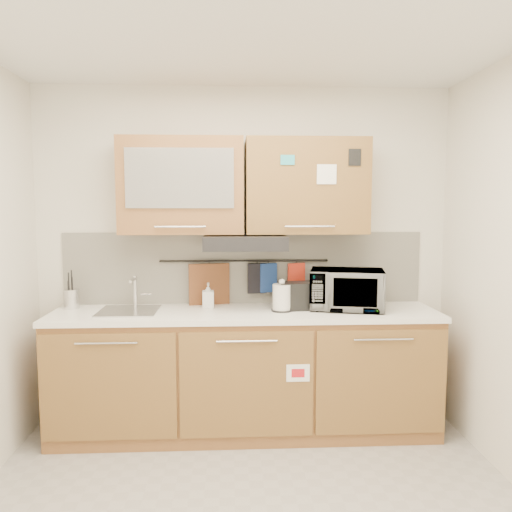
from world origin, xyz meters
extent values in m
plane|color=white|center=(0.00, 0.00, 2.60)|extent=(3.20, 3.20, 0.00)
plane|color=silver|center=(0.00, 1.50, 1.30)|extent=(3.20, 0.00, 3.20)
cube|color=olive|center=(0.00, 1.20, 0.44)|extent=(2.80, 0.60, 0.88)
cube|color=black|center=(0.00, 1.20, 0.05)|extent=(2.80, 0.54, 0.10)
cube|color=olive|center=(-0.93, 0.89, 0.47)|extent=(0.91, 0.02, 0.74)
cylinder|color=silver|center=(-0.93, 0.86, 0.78)|extent=(0.41, 0.01, 0.01)
cube|color=olive|center=(0.00, 0.89, 0.47)|extent=(0.91, 0.02, 0.74)
cylinder|color=silver|center=(0.00, 0.86, 0.78)|extent=(0.41, 0.01, 0.01)
cube|color=olive|center=(0.93, 0.89, 0.47)|extent=(0.91, 0.02, 0.74)
cylinder|color=silver|center=(0.93, 0.86, 0.78)|extent=(0.41, 0.01, 0.01)
cube|color=white|center=(0.00, 1.19, 0.90)|extent=(2.82, 0.62, 0.04)
cube|color=silver|center=(0.00, 1.49, 1.20)|extent=(2.80, 0.02, 0.56)
cube|color=olive|center=(-0.46, 1.32, 1.83)|extent=(0.90, 0.35, 0.70)
cube|color=silver|center=(-0.46, 1.14, 1.88)|extent=(0.76, 0.02, 0.42)
cube|color=olive|center=(0.46, 1.32, 1.83)|extent=(0.90, 0.35, 0.70)
cube|color=white|center=(0.58, 1.14, 1.91)|extent=(0.14, 0.00, 0.14)
cube|color=black|center=(0.00, 1.25, 1.42)|extent=(0.60, 0.46, 0.10)
cube|color=silver|center=(-0.85, 1.20, 0.92)|extent=(0.42, 0.40, 0.03)
cylinder|color=silver|center=(-0.83, 1.36, 1.04)|extent=(0.03, 0.03, 0.24)
cylinder|color=silver|center=(-0.83, 1.28, 1.14)|extent=(0.02, 0.18, 0.02)
cylinder|color=black|center=(0.00, 1.45, 1.26)|extent=(1.30, 0.02, 0.02)
cylinder|color=silver|center=(-1.30, 1.34, 0.99)|extent=(0.13, 0.13, 0.14)
cylinder|color=black|center=(-1.32, 1.35, 1.05)|extent=(0.01, 0.01, 0.27)
cylinder|color=black|center=(-1.29, 1.33, 1.04)|extent=(0.01, 0.01, 0.24)
cylinder|color=black|center=(-1.30, 1.36, 1.06)|extent=(0.01, 0.01, 0.29)
cylinder|color=black|center=(-1.31, 1.32, 1.03)|extent=(0.01, 0.01, 0.21)
cylinder|color=silver|center=(0.27, 1.16, 1.02)|extent=(0.16, 0.16, 0.20)
sphere|color=silver|center=(0.27, 1.16, 1.14)|extent=(0.04, 0.04, 0.04)
cube|color=silver|center=(0.35, 1.18, 1.03)|extent=(0.02, 0.03, 0.13)
cylinder|color=black|center=(0.27, 1.16, 0.93)|extent=(0.15, 0.15, 0.01)
cube|color=black|center=(0.38, 1.22, 1.02)|extent=(0.28, 0.19, 0.20)
cube|color=black|center=(0.33, 1.21, 1.11)|extent=(0.09, 0.13, 0.01)
cube|color=black|center=(0.43, 1.22, 1.11)|extent=(0.09, 0.13, 0.01)
imported|color=#999999|center=(0.76, 1.21, 1.07)|extent=(0.60, 0.47, 0.30)
imported|color=#999999|center=(-0.28, 1.32, 1.01)|extent=(0.09, 0.09, 0.19)
cube|color=brown|center=(-0.27, 1.44, 1.04)|extent=(0.31, 0.08, 0.39)
cube|color=navy|center=(0.19, 1.44, 1.13)|extent=(0.14, 0.08, 0.22)
cube|color=black|center=(0.10, 1.44, 1.12)|extent=(0.15, 0.05, 0.23)
cube|color=red|center=(0.41, 1.44, 1.15)|extent=(0.14, 0.06, 0.17)
camera|label=1|loc=(-0.10, -2.41, 1.69)|focal=35.00mm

